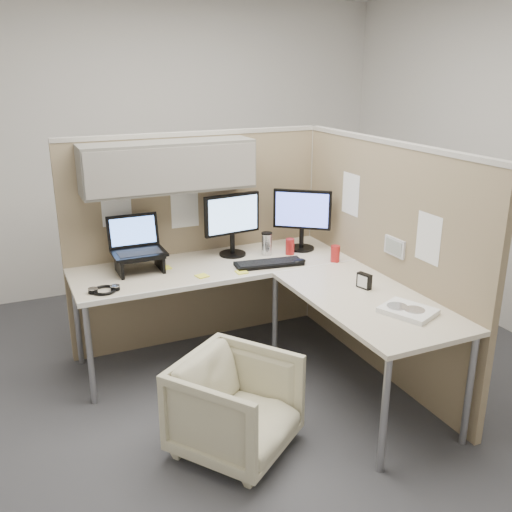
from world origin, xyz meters
name	(u,v)px	position (x,y,z in m)	size (l,w,h in m)	color
ground	(258,386)	(0.00, 0.00, 0.00)	(4.50, 4.50, 0.00)	#36363B
partition_back	(184,207)	(-0.22, 0.83, 1.10)	(2.00, 0.36, 1.63)	#927E5F
partition_right	(380,259)	(0.90, -0.07, 0.82)	(0.07, 2.03, 1.63)	#927E5F
desk	(267,284)	(0.12, 0.13, 0.69)	(2.00, 1.98, 0.73)	beige
office_chair	(236,402)	(-0.39, -0.55, 0.31)	(0.59, 0.56, 0.61)	beige
monitor_left	(232,220)	(0.10, 0.67, 1.00)	(0.44, 0.20, 0.47)	black
monitor_right	(302,215)	(0.63, 0.58, 1.00)	(0.37, 0.29, 0.47)	black
laptop_station	(138,251)	(-0.62, 0.63, 0.87)	(0.36, 0.31, 0.37)	black
keyboard	(269,264)	(0.25, 0.35, 0.74)	(0.48, 0.16, 0.02)	black
mouse	(299,261)	(0.45, 0.28, 0.75)	(0.11, 0.07, 0.04)	black
travel_mug	(267,244)	(0.33, 0.57, 0.82)	(0.08, 0.08, 0.17)	silver
soda_can_green	(335,254)	(0.72, 0.22, 0.79)	(0.07, 0.07, 0.12)	#B21E1E
soda_can_silver	(290,247)	(0.50, 0.51, 0.79)	(0.07, 0.07, 0.12)	#B21E1E
sticky_note_b	(242,272)	(0.01, 0.29, 0.73)	(0.08, 0.08, 0.01)	#F7F441
sticky_note_c	(165,268)	(-0.45, 0.59, 0.73)	(0.08, 0.08, 0.01)	#F7F441
sticky_note_a	(202,276)	(-0.26, 0.33, 0.73)	(0.08, 0.08, 0.01)	#F7F441
headphones	(104,290)	(-0.92, 0.32, 0.74)	(0.19, 0.16, 0.03)	black
paper_stack	(408,311)	(0.62, -0.73, 0.75)	(0.32, 0.36, 0.03)	white
desk_clock	(364,281)	(0.61, -0.30, 0.78)	(0.06, 0.11, 0.10)	black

